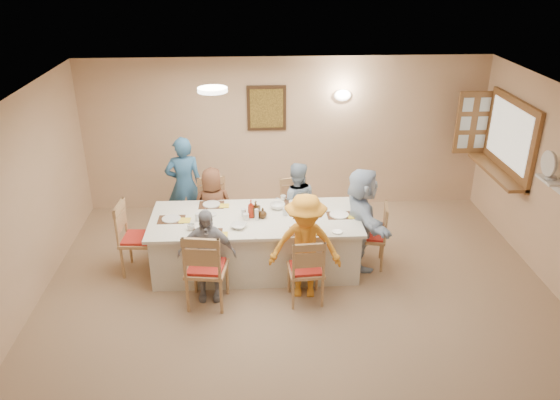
{
  "coord_description": "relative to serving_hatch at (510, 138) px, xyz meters",
  "views": [
    {
      "loc": [
        -0.55,
        -4.97,
        4.0
      ],
      "look_at": [
        -0.2,
        1.4,
        1.05
      ],
      "focal_mm": 35.0,
      "sensor_mm": 36.0,
      "label": 1
    }
  ],
  "objects": [
    {
      "name": "ground",
      "position": [
        -3.21,
        -2.4,
        -1.5
      ],
      "size": [
        7.0,
        7.0,
        0.0
      ],
      "primitive_type": "plane",
      "color": "tan"
    },
    {
      "name": "room_walls",
      "position": [
        -3.21,
        -2.4,
        0.01
      ],
      "size": [
        7.0,
        7.0,
        7.0
      ],
      "color": "#D9B08D",
      "rests_on": "ground"
    },
    {
      "name": "wall_picture",
      "position": [
        -3.51,
        1.06,
        0.2
      ],
      "size": [
        0.62,
        0.05,
        0.72
      ],
      "color": "#412A16",
      "rests_on": "room_walls"
    },
    {
      "name": "wall_sconce",
      "position": [
        -2.31,
        1.04,
        0.4
      ],
      "size": [
        0.26,
        0.09,
        0.18
      ],
      "primitive_type": "ellipsoid",
      "color": "white",
      "rests_on": "room_walls"
    },
    {
      "name": "ceiling_light",
      "position": [
        -4.21,
        -0.9,
        0.97
      ],
      "size": [
        0.36,
        0.36,
        0.05
      ],
      "primitive_type": "cylinder",
      "color": "white",
      "rests_on": "room_walls"
    },
    {
      "name": "serving_hatch",
      "position": [
        0.0,
        0.0,
        0.0
      ],
      "size": [
        0.06,
        1.5,
        1.15
      ],
      "primitive_type": "cube",
      "color": "brown",
      "rests_on": "room_walls"
    },
    {
      "name": "hatch_sill",
      "position": [
        -0.12,
        0.0,
        -0.53
      ],
      "size": [
        0.3,
        1.5,
        0.05
      ],
      "primitive_type": "cube",
      "color": "brown",
      "rests_on": "room_walls"
    },
    {
      "name": "shutter_door",
      "position": [
        -0.26,
        0.76,
        0.0
      ],
      "size": [
        0.55,
        0.04,
        1.0
      ],
      "primitive_type": "cube",
      "color": "brown",
      "rests_on": "room_walls"
    },
    {
      "name": "fan_shelf",
      "position": [
        -0.08,
        -1.35,
        -0.1
      ],
      "size": [
        0.22,
        0.36,
        0.03
      ],
      "primitive_type": "cube",
      "color": "white",
      "rests_on": "room_walls"
    },
    {
      "name": "desk_fan",
      "position": [
        -0.11,
        -1.35,
        0.05
      ],
      "size": [
        0.3,
        0.3,
        0.28
      ],
      "primitive_type": null,
      "color": "#A5A5A8",
      "rests_on": "fan_shelf"
    },
    {
      "name": "dining_table",
      "position": [
        -3.73,
        -0.91,
        -1.12
      ],
      "size": [
        2.77,
        1.17,
        0.76
      ],
      "primitive_type": "cube",
      "color": "silver",
      "rests_on": "ground"
    },
    {
      "name": "chair_back_left",
      "position": [
        -4.33,
        -0.11,
        -1.02
      ],
      "size": [
        0.53,
        0.53,
        0.95
      ],
      "primitive_type": null,
      "rotation": [
        0.0,
        0.0,
        0.17
      ],
      "color": "tan",
      "rests_on": "ground"
    },
    {
      "name": "chair_back_right",
      "position": [
        -3.13,
        -0.11,
        -1.04
      ],
      "size": [
        0.49,
        0.49,
        0.91
      ],
      "primitive_type": null,
      "rotation": [
        0.0,
        0.0,
        0.12
      ],
      "color": "tan",
      "rests_on": "ground"
    },
    {
      "name": "chair_front_left",
      "position": [
        -4.33,
        -1.71,
        -0.98
      ],
      "size": [
        0.56,
        0.56,
        1.03
      ],
      "primitive_type": null,
      "rotation": [
        0.0,
        0.0,
        3.0
      ],
      "color": "tan",
      "rests_on": "ground"
    },
    {
      "name": "chair_front_right",
      "position": [
        -3.13,
        -1.71,
        -1.05
      ],
      "size": [
        0.47,
        0.47,
        0.91
      ],
      "primitive_type": null,
      "rotation": [
        0.0,
        0.0,
        3.21
      ],
      "color": "tan",
      "rests_on": "ground"
    },
    {
      "name": "chair_left_end",
      "position": [
        -5.28,
        -0.91,
        -1.0
      ],
      "size": [
        0.51,
        0.51,
        1.0
      ],
      "primitive_type": null,
      "rotation": [
        0.0,
        0.0,
        1.5
      ],
      "color": "tan",
      "rests_on": "ground"
    },
    {
      "name": "chair_right_end",
      "position": [
        -2.18,
        -0.91,
        -1.04
      ],
      "size": [
        0.51,
        0.51,
        0.91
      ],
      "primitive_type": null,
      "rotation": [
        0.0,
        0.0,
        -1.76
      ],
      "color": "tan",
      "rests_on": "ground"
    },
    {
      "name": "diner_back_left",
      "position": [
        -4.33,
        -0.23,
        -0.9
      ],
      "size": [
        0.68,
        0.53,
        1.2
      ],
      "primitive_type": "imported",
      "rotation": [
        0.0,
        0.0,
        3.27
      ],
      "color": "brown",
      "rests_on": "ground"
    },
    {
      "name": "diner_back_right",
      "position": [
        -3.13,
        -0.23,
        -0.87
      ],
      "size": [
        0.64,
        0.52,
        1.26
      ],
      "primitive_type": "imported",
      "rotation": [
        0.0,
        0.0,
        3.11
      ],
      "color": "#8497AD",
      "rests_on": "ground"
    },
    {
      "name": "diner_front_left",
      "position": [
        -4.33,
        -1.59,
        -0.89
      ],
      "size": [
        0.72,
        0.31,
        1.22
      ],
      "primitive_type": "imported",
      "rotation": [
        0.0,
        0.0,
        -0.01
      ],
      "color": "#9797A0",
      "rests_on": "ground"
    },
    {
      "name": "diner_front_right",
      "position": [
        -3.13,
        -1.59,
        -0.81
      ],
      "size": [
        1.0,
        0.7,
        1.38
      ],
      "primitive_type": "imported",
      "rotation": [
        0.0,
        0.0,
        -0.11
      ],
      "color": "#FC9E29",
      "rests_on": "ground"
    },
    {
      "name": "diner_right_end",
      "position": [
        -2.31,
        -0.91,
        -0.79
      ],
      "size": [
        1.41,
        0.7,
        1.42
      ],
      "primitive_type": "imported",
      "rotation": [
        0.0,
        0.0,
        1.68
      ],
      "color": "silver",
      "rests_on": "ground"
    },
    {
      "name": "caregiver",
      "position": [
        -4.78,
        0.24,
        -0.74
      ],
      "size": [
        0.67,
        0.53,
        1.52
      ],
      "primitive_type": "imported",
      "rotation": [
        0.0,
        0.0,
        3.3
      ],
      "color": "#326493",
      "rests_on": "ground"
    },
    {
      "name": "placemat_fl",
      "position": [
        -4.33,
        -1.33,
        -0.74
      ],
      "size": [
        0.37,
        0.27,
        0.01
      ],
      "primitive_type": "cube",
      "color": "#472B19",
      "rests_on": "dining_table"
    },
    {
      "name": "plate_fl",
      "position": [
        -4.33,
        -1.33,
        -0.73
      ],
      "size": [
        0.23,
        0.23,
        0.01
      ],
      "primitive_type": "cylinder",
      "color": "white",
      "rests_on": "dining_table"
    },
    {
      "name": "napkin_fl",
      "position": [
        -4.15,
        -1.38,
        -0.73
      ],
      "size": [
        0.15,
        0.15,
        0.01
      ],
      "primitive_type": "cube",
      "color": "yellow",
      "rests_on": "dining_table"
    },
    {
      "name": "placemat_fr",
      "position": [
        -3.13,
        -1.33,
        -0.74
      ],
      "size": [
        0.34,
        0.25,
        0.01
      ],
      "primitive_type": "cube",
      "color": "#472B19",
      "rests_on": "dining_table"
    },
    {
      "name": "plate_fr",
      "position": [
        -3.13,
        -1.33,
        -0.73
      ],
      "size": [
        0.24,
        0.24,
        0.01
      ],
      "primitive_type": "cylinder",
      "color": "white",
      "rests_on": "dining_table"
    },
    {
      "name": "napkin_fr",
      "position": [
        -2.95,
        -1.38,
        -0.73
      ],
      "size": [
        0.14,
        0.14,
        0.01
      ],
      "primitive_type": "cube",
      "color": "yellow",
      "rests_on": "dining_table"
    },
    {
      "name": "placemat_bl",
      "position": [
        -4.33,
        -0.49,
        -0.74
      ],
      "size": [
        0.35,
        0.26,
        0.01
      ],
      "primitive_type": "cube",
      "color": "#472B19",
      "rests_on": "dining_table"
    },
    {
      "name": "plate_bl",
      "position": [
        -4.33,
        -0.49,
        -0.73
      ],
      "size": [
        0.24,
        0.24,
        0.02
      ],
      "primitive_type": "cylinder",
      "color": "white",
      "rests_on": "dining_table"
    },
    {
      "name": "napkin_bl",
      "position": [
        -4.15,
        -0.54,
        -0.73
      ],
      "size": [
        0.13,
        0.13,
        0.01
      ],
      "primitive_type": "cube",
      "color": "yellow",
      "rests_on": "dining_table"
    },
    {
      "name": "placemat_br",
      "position": [
        -3.13,
        -0.49,
        -0.74
      ],
      "size": [
        0.37,
        0.27,
        0.01
      ],
      "primitive_type": "cube",
      "color": "#472B19",
      "rests_on": "dining_table"
    },
    {
      "name": "plate_br",
      "position": [
        -3.13,
        -0.49,
        -0.73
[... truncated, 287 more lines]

